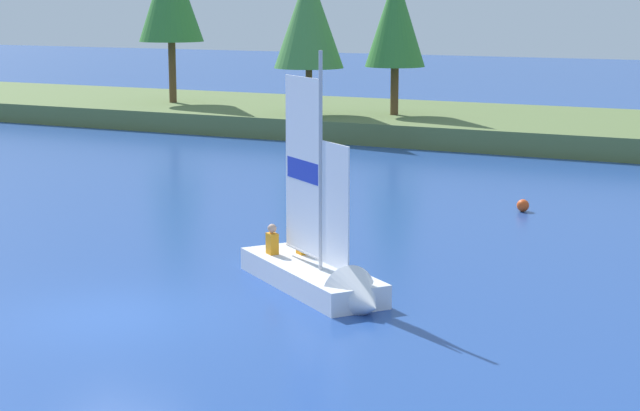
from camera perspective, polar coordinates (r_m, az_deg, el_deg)
ground_plane at (r=21.25m, az=-11.04°, el=-5.89°), size 200.00×200.00×0.00m
shore_bank at (r=48.73m, az=11.58°, el=4.07°), size 80.00×11.41×0.95m
shoreline_tree_midleft at (r=48.84m, az=-0.61°, el=9.99°), size 3.19×3.19×6.62m
shoreline_tree_centre at (r=48.80m, az=4.06°, el=9.90°), size 2.72×2.72×6.46m
sailboat at (r=22.26m, az=0.36°, el=-3.86°), size 4.80×3.98×5.45m
channel_buoy at (r=31.72m, az=10.81°, el=0.00°), size 0.36×0.36×0.36m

